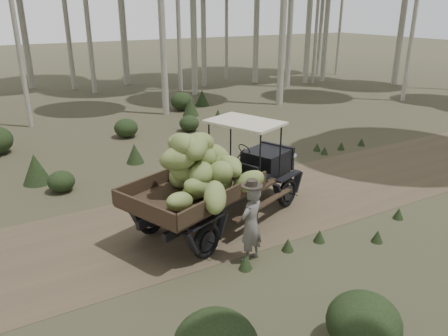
{
  "coord_description": "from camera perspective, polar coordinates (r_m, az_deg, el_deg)",
  "views": [
    {
      "loc": [
        -7.1,
        -8.83,
        5.06
      ],
      "look_at": [
        -2.15,
        -0.25,
        1.37
      ],
      "focal_mm": 35.0,
      "sensor_mm": 36.0,
      "label": 1
    }
  ],
  "objects": [
    {
      "name": "dirt_track",
      "position": [
        12.41,
        8.09,
        -3.86
      ],
      "size": [
        70.0,
        4.0,
        0.01
      ],
      "primitive_type": "cube",
      "color": "brown",
      "rests_on": "ground"
    },
    {
      "name": "banana_truck",
      "position": [
        10.08,
        -1.81,
        0.01
      ],
      "size": [
        5.4,
        3.59,
        2.58
      ],
      "rotation": [
        0.0,
        0.0,
        0.37
      ],
      "color": "black",
      "rests_on": "ground"
    },
    {
      "name": "ground",
      "position": [
        12.41,
        8.09,
        -3.87
      ],
      "size": [
        120.0,
        120.0,
        0.0
      ],
      "primitive_type": "plane",
      "color": "#473D2B",
      "rests_on": "ground"
    },
    {
      "name": "farmer",
      "position": [
        9.05,
        3.55,
        -7.24
      ],
      "size": [
        0.72,
        0.59,
        1.83
      ],
      "rotation": [
        0.0,
        0.0,
        3.5
      ],
      "color": "#5E5B56",
      "rests_on": "ground"
    },
    {
      "name": "undergrowth",
      "position": [
        10.69,
        8.1,
        -5.05
      ],
      "size": [
        18.26,
        24.72,
        1.33
      ],
      "color": "#233319",
      "rests_on": "ground"
    }
  ]
}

